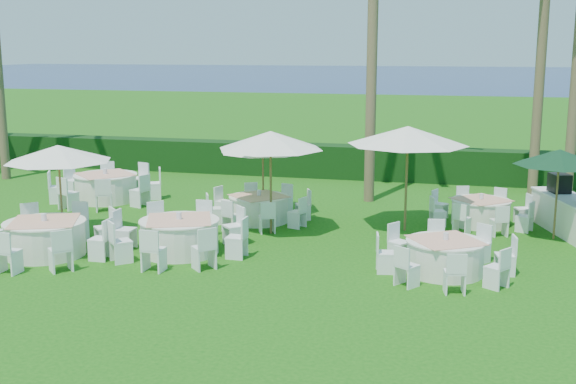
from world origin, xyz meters
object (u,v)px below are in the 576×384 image
object	(u,v)px
banquet_table_c	(445,256)
umbrella_green	(559,157)
banquet_table_a	(45,237)
umbrella_c	(263,145)
umbrella_d	(408,135)
umbrella_b	(271,140)
banquet_table_d	(106,187)
banquet_table_f	(481,211)
banquet_table_b	(180,235)
umbrella_a	(58,153)
banquet_table_e	(259,208)

from	to	relation	value
banquet_table_c	umbrella_green	distance (m)	4.68
banquet_table_a	umbrella_c	world-z (taller)	umbrella_c
banquet_table_c	umbrella_d	xyz separation A→B (m)	(-1.16, 3.50, 2.13)
umbrella_green	umbrella_b	bearing A→B (deg)	-170.42
banquet_table_d	banquet_table_f	size ratio (longest dim) A/B	1.24
banquet_table_b	umbrella_green	xyz separation A→B (m)	(8.63, 3.49, 1.65)
banquet_table_b	umbrella_a	distance (m)	3.86
umbrella_b	umbrella_c	distance (m)	2.15
banquet_table_b	umbrella_b	xyz separation A→B (m)	(1.58, 2.30, 2.00)
banquet_table_a	umbrella_a	distance (m)	2.33
umbrella_c	umbrella_green	bearing A→B (deg)	-5.60
banquet_table_f	umbrella_c	world-z (taller)	umbrella_c
banquet_table_c	umbrella_c	size ratio (longest dim) A/B	1.19
banquet_table_f	umbrella_c	size ratio (longest dim) A/B	1.10
banquet_table_a	banquet_table_e	bearing A→B (deg)	48.59
banquet_table_a	umbrella_b	bearing A→B (deg)	35.44
umbrella_b	umbrella_green	distance (m)	7.17
banquet_table_e	banquet_table_f	xyz separation A→B (m)	(5.94, 1.13, -0.01)
banquet_table_a	banquet_table_d	distance (m)	6.04
umbrella_c	banquet_table_c	bearing A→B (deg)	-39.22
umbrella_b	umbrella_a	bearing A→B (deg)	-160.79
banquet_table_c	umbrella_a	size ratio (longest dim) A/B	1.12
banquet_table_c	banquet_table_f	xyz separation A→B (m)	(0.77, 4.63, -0.02)
umbrella_b	umbrella_c	size ratio (longest dim) A/B	1.10
umbrella_d	umbrella_b	bearing A→B (deg)	-160.95
umbrella_b	umbrella_green	bearing A→B (deg)	9.58
banquet_table_b	banquet_table_e	distance (m)	3.58
umbrella_a	umbrella_b	distance (m)	5.28
banquet_table_b	umbrella_d	bearing A→B (deg)	35.08
banquet_table_d	umbrella_green	xyz separation A→B (m)	(13.16, -1.41, 1.63)
banquet_table_c	umbrella_a	xyz separation A→B (m)	(-9.48, 0.61, 1.77)
banquet_table_d	umbrella_c	size ratio (longest dim) A/B	1.36
banquet_table_c	umbrella_b	xyz separation A→B (m)	(-4.50, 2.35, 2.04)
banquet_table_c	banquet_table_f	distance (m)	4.70
banquet_table_f	banquet_table_b	bearing A→B (deg)	-146.20
banquet_table_c	banquet_table_a	bearing A→B (deg)	-174.47
banquet_table_e	umbrella_a	bearing A→B (deg)	-146.17
banquet_table_a	banquet_table_c	size ratio (longest dim) A/B	1.11
banquet_table_d	umbrella_d	world-z (taller)	umbrella_d
banquet_table_c	umbrella_green	bearing A→B (deg)	54.17
banquet_table_c	umbrella_b	distance (m)	5.47
banquet_table_d	banquet_table_f	xyz separation A→B (m)	(11.37, -0.32, -0.08)
banquet_table_a	umbrella_green	size ratio (longest dim) A/B	1.42
umbrella_c	banquet_table_f	bearing A→B (deg)	3.08
banquet_table_f	banquet_table_a	bearing A→B (deg)	-150.67
banquet_table_a	banquet_table_d	world-z (taller)	banquet_table_d
umbrella_a	umbrella_d	xyz separation A→B (m)	(8.32, 2.89, 0.36)
banquet_table_a	banquet_table_c	bearing A→B (deg)	5.53
umbrella_a	umbrella_d	size ratio (longest dim) A/B	0.84
banquet_table_d	umbrella_b	bearing A→B (deg)	-23.14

